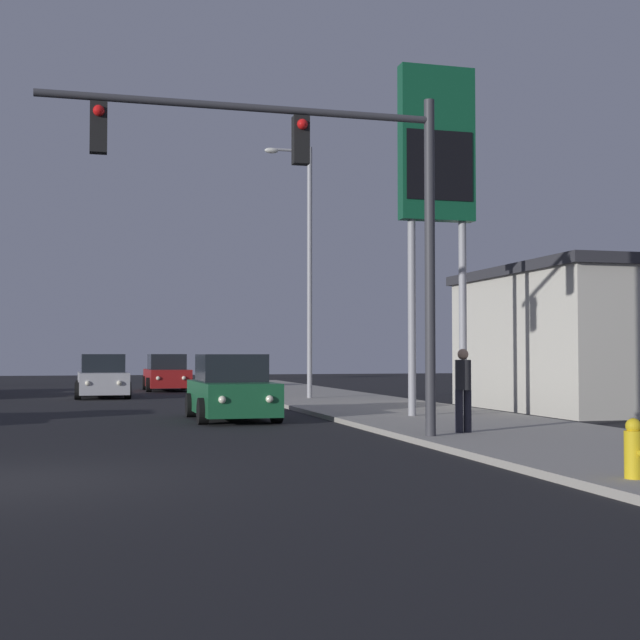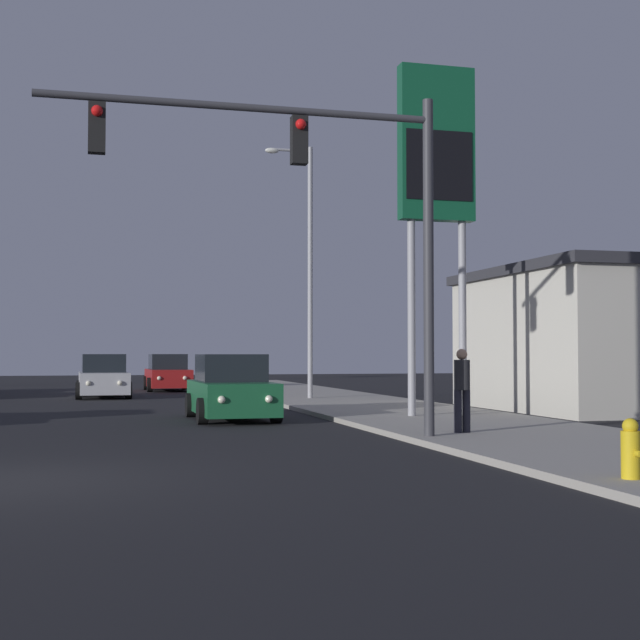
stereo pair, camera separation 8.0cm
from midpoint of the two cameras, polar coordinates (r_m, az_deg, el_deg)
The scene contains 10 objects.
ground_plane at distance 12.64m, azimuth -19.78°, elevation -9.73°, with size 120.00×120.00×0.00m, color black.
sidewalk_right at distance 24.05m, azimuth 5.89°, elevation -6.06°, with size 5.00×60.00×0.12m.
car_silver at distance 35.51m, azimuth -13.81°, elevation -3.62°, with size 2.04×4.33×1.68m.
car_green at distance 23.01m, azimuth -5.78°, elevation -4.48°, with size 2.04×4.32×1.68m.
car_red at distance 41.66m, azimuth -9.83°, elevation -3.43°, with size 2.04×4.33×1.68m.
traffic_light_mast at distance 16.83m, azimuth 0.09°, elevation 8.23°, with size 7.42×0.36×6.50m.
street_lamp at distance 31.89m, azimuth -0.97°, elevation 3.99°, with size 1.74×0.24×9.00m.
gas_station_sign at distance 23.52m, azimuth 7.39°, elevation 9.93°, with size 2.00×0.42×9.00m.
fire_hydrant at distance 11.97m, azimuth 19.27°, elevation -7.82°, with size 0.24×0.34×0.76m.
pedestrian_on_sidewalk at distance 18.06m, azimuth 9.02°, elevation -4.23°, with size 0.34×0.32×1.67m.
Camera 1 is at (1.06, -12.47, 1.69)m, focal length 50.00 mm.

